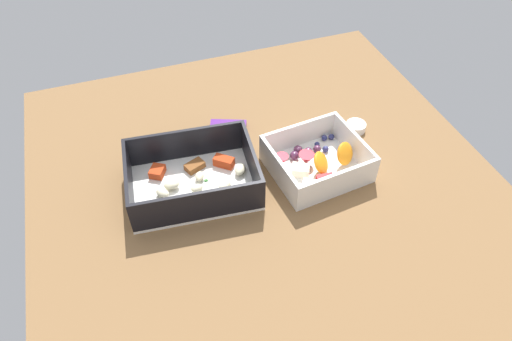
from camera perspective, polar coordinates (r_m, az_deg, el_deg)
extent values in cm
cube|color=brown|center=(84.17, 0.91, -1.21)|extent=(80.00, 80.00, 2.00)
cube|color=white|center=(82.14, -7.53, -1.91)|extent=(22.87, 17.57, 0.60)
cube|color=black|center=(80.04, -15.14, -1.53)|extent=(2.09, 15.56, 6.17)
cube|color=black|center=(80.71, -0.44, 1.00)|extent=(2.09, 15.56, 6.17)
cube|color=black|center=(85.11, -8.48, 3.26)|extent=(20.23, 2.54, 6.17)
cube|color=black|center=(74.64, -6.93, -4.28)|extent=(20.23, 2.54, 6.17)
ellipsoid|color=beige|center=(82.58, -1.90, 0.13)|extent=(2.99, 3.19, 1.31)
ellipsoid|color=beige|center=(81.29, -10.15, -1.70)|extent=(2.70, 1.93, 1.33)
ellipsoid|color=beige|center=(78.49, -2.79, -2.91)|extent=(3.42, 2.82, 1.48)
ellipsoid|color=beige|center=(82.19, -6.85, -0.69)|extent=(2.23, 2.60, 1.09)
ellipsoid|color=beige|center=(80.33, -7.14, -2.14)|extent=(2.35, 1.80, 1.08)
ellipsoid|color=beige|center=(80.04, -3.83, -1.89)|extent=(3.11, 2.89, 1.27)
ellipsoid|color=beige|center=(80.42, -11.23, -2.67)|extent=(2.88, 2.95, 1.22)
ellipsoid|color=beige|center=(77.77, -5.68, -4.13)|extent=(2.45, 2.24, 1.01)
ellipsoid|color=beige|center=(77.43, -7.91, -4.49)|extent=(3.14, 2.83, 1.30)
cube|color=red|center=(84.22, -11.85, -0.12)|extent=(3.35, 3.51, 1.48)
cube|color=brown|center=(84.28, -7.42, 0.55)|extent=(3.91, 3.22, 1.22)
cube|color=red|center=(84.17, -3.91, 1.08)|extent=(3.87, 3.66, 1.75)
cube|color=#387A33|center=(78.33, -5.94, -4.36)|extent=(0.60, 0.40, 0.20)
cube|color=#387A33|center=(82.29, -6.06, -1.20)|extent=(0.60, 0.40, 0.20)
cube|color=#387A33|center=(79.08, -12.60, -4.91)|extent=(0.60, 0.40, 0.20)
cube|color=#387A33|center=(80.13, -5.76, -2.83)|extent=(0.60, 0.40, 0.20)
cube|color=#387A33|center=(81.58, -11.26, -2.57)|extent=(0.60, 0.40, 0.20)
cube|color=#387A33|center=(80.16, -5.42, -2.77)|extent=(0.60, 0.40, 0.20)
cube|color=white|center=(85.09, 7.26, 0.24)|extent=(17.26, 15.77, 0.60)
cube|color=white|center=(80.21, 2.78, -0.03)|extent=(2.14, 14.10, 4.98)
cube|color=white|center=(86.64, 11.75, 3.08)|extent=(2.14, 14.10, 4.98)
cube|color=white|center=(87.28, 5.17, 4.38)|extent=(14.59, 2.20, 4.98)
cube|color=white|center=(79.36, 9.92, -1.49)|extent=(14.59, 2.20, 4.98)
ellipsoid|color=orange|center=(82.72, 7.87, 0.95)|extent=(5.26, 5.35, 4.16)
ellipsoid|color=orange|center=(84.91, 10.70, 2.02)|extent=(5.29, 4.99, 4.35)
cube|color=#F4EACC|center=(82.78, 5.40, 0.03)|extent=(3.70, 3.37, 1.80)
cube|color=#F4EACC|center=(79.78, 6.37, -2.25)|extent=(3.80, 4.02, 1.93)
cube|color=red|center=(81.52, 8.42, -1.30)|extent=(3.08, 2.42, 1.73)
sphere|color=#562D4C|center=(86.69, 6.32, 2.34)|extent=(1.42, 1.42, 1.42)
sphere|color=#562D4C|center=(86.64, 5.10, 2.52)|extent=(1.63, 1.63, 1.63)
sphere|color=#562D4C|center=(85.46, 4.67, 1.82)|extent=(1.65, 1.65, 1.65)
sphere|color=#562D4C|center=(87.35, 7.40, 2.61)|extent=(1.42, 1.42, 1.42)
cone|color=red|center=(84.27, 3.14, 1.28)|extent=(2.40, 2.40, 1.92)
cone|color=red|center=(84.58, 6.08, 1.41)|extent=(2.84, 2.84, 2.28)
sphere|color=navy|center=(87.70, 8.41, 2.58)|extent=(1.18, 1.18, 1.18)
sphere|color=navy|center=(88.26, 10.18, 2.61)|extent=(1.11, 1.11, 1.11)
sphere|color=navy|center=(90.00, 8.26, 3.92)|extent=(1.11, 1.11, 1.11)
sphere|color=navy|center=(88.57, 7.39, 3.15)|extent=(0.99, 0.99, 0.99)
sphere|color=navy|center=(90.41, 9.10, 4.04)|extent=(1.15, 1.15, 1.15)
cube|color=#51197A|center=(92.79, -3.36, 5.44)|extent=(7.39, 4.79, 1.20)
cylinder|color=white|center=(94.10, 11.97, 5.19)|extent=(3.83, 3.83, 1.58)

